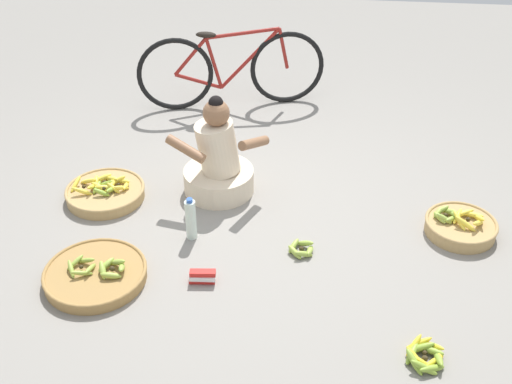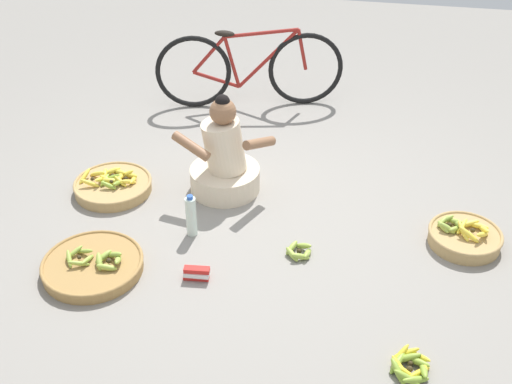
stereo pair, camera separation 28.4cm
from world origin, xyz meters
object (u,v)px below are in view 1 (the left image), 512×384
at_px(vendor_woman_front, 218,163).
at_px(banana_basket_front_center, 460,226).
at_px(banana_basket_back_left, 105,192).
at_px(loose_bananas_mid_right, 301,249).
at_px(banana_basket_front_left, 96,274).
at_px(loose_bananas_near_vendor, 425,356).
at_px(bicycle_leaning, 231,70).
at_px(packet_carton_stack, 202,277).
at_px(water_bottle, 191,219).

height_order(vendor_woman_front, banana_basket_front_center, vendor_woman_front).
bearing_deg(vendor_woman_front, banana_basket_back_left, -167.51).
bearing_deg(banana_basket_back_left, loose_bananas_mid_right, -18.04).
height_order(banana_basket_front_left, banana_basket_front_center, banana_basket_front_center).
bearing_deg(banana_basket_front_center, loose_bananas_near_vendor, -107.31).
bearing_deg(banana_basket_front_left, banana_basket_front_center, 17.35).
bearing_deg(loose_bananas_near_vendor, banana_basket_back_left, 148.92).
relative_size(bicycle_leaning, banana_basket_front_left, 2.59).
distance_m(vendor_woman_front, bicycle_leaning, 1.42).
height_order(loose_bananas_near_vendor, packet_carton_stack, packet_carton_stack).
relative_size(vendor_woman_front, banana_basket_back_left, 1.34).
height_order(banana_basket_front_center, loose_bananas_near_vendor, banana_basket_front_center).
distance_m(banana_basket_back_left, packet_carton_stack, 1.20).
xyz_separation_m(banana_basket_back_left, loose_bananas_near_vendor, (2.17, -1.31, -0.02)).
relative_size(loose_bananas_near_vendor, water_bottle, 0.87).
relative_size(bicycle_leaning, banana_basket_front_center, 3.41).
bearing_deg(banana_basket_front_left, loose_bananas_near_vendor, -12.48).
bearing_deg(vendor_woman_front, banana_basket_front_center, -10.88).
bearing_deg(loose_bananas_near_vendor, water_bottle, 147.68).
bearing_deg(loose_bananas_near_vendor, bicycle_leaning, 116.49).
relative_size(banana_basket_front_left, loose_bananas_near_vendor, 2.34).
height_order(vendor_woman_front, water_bottle, vendor_woman_front).
height_order(bicycle_leaning, packet_carton_stack, bicycle_leaning).
bearing_deg(banana_basket_front_center, banana_basket_front_left, -162.65).
xyz_separation_m(loose_bananas_mid_right, packet_carton_stack, (-0.59, -0.35, 0.02)).
xyz_separation_m(bicycle_leaning, banana_basket_front_left, (-0.51, -2.47, -0.31)).
bearing_deg(water_bottle, bicycle_leaning, 90.02).
xyz_separation_m(bicycle_leaning, loose_bananas_near_vendor, (1.45, -2.90, -0.33)).
xyz_separation_m(banana_basket_front_center, loose_bananas_near_vendor, (-0.36, -1.16, -0.03)).
bearing_deg(vendor_woman_front, loose_bananas_near_vendor, -47.79).
bearing_deg(banana_basket_front_center, loose_bananas_mid_right, -162.78).
bearing_deg(banana_basket_front_center, banana_basket_back_left, 176.66).
relative_size(vendor_woman_front, bicycle_leaning, 0.47).
height_order(banana_basket_front_left, banana_basket_back_left, banana_basket_back_left).
height_order(bicycle_leaning, banana_basket_front_left, bicycle_leaning).
bearing_deg(banana_basket_back_left, water_bottle, -28.50).
relative_size(vendor_woman_front, banana_basket_front_center, 1.60).
xyz_separation_m(vendor_woman_front, banana_basket_front_center, (1.71, -0.33, -0.19)).
bearing_deg(water_bottle, vendor_woman_front, 80.32).
bearing_deg(bicycle_leaning, banana_basket_front_center, -43.98).
distance_m(loose_bananas_near_vendor, water_bottle, 1.72).
bearing_deg(loose_bananas_mid_right, water_bottle, 173.40).
xyz_separation_m(bicycle_leaning, loose_bananas_mid_right, (0.75, -2.07, -0.33)).
height_order(banana_basket_back_left, loose_bananas_mid_right, banana_basket_back_left).
bearing_deg(banana_basket_back_left, banana_basket_front_center, -3.34).
height_order(vendor_woman_front, loose_bananas_mid_right, vendor_woman_front).
xyz_separation_m(water_bottle, packet_carton_stack, (0.15, -0.44, -0.10)).
relative_size(bicycle_leaning, banana_basket_back_left, 2.86).
height_order(vendor_woman_front, packet_carton_stack, vendor_woman_front).
height_order(loose_bananas_near_vendor, water_bottle, water_bottle).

